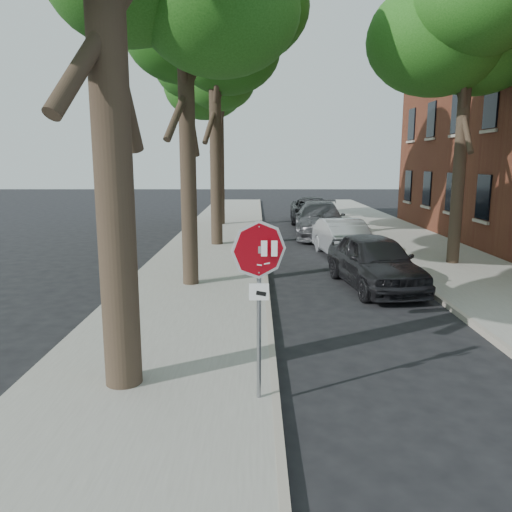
{
  "coord_description": "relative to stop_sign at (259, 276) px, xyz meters",
  "views": [
    {
      "loc": [
        -0.74,
        -6.79,
        3.5
      ],
      "look_at": [
        -0.74,
        0.92,
        2.05
      ],
      "focal_mm": 35.0,
      "sensor_mm": 36.0,
      "label": 1
    }
  ],
  "objects": [
    {
      "name": "sidewalk_right",
      "position": [
        6.7,
        12.03,
        -1.89
      ],
      "size": [
        4.0,
        55.0,
        0.12
      ],
      "primitive_type": "cube",
      "color": "gray",
      "rests_on": "ground"
    },
    {
      "name": "car_b",
      "position": [
        3.25,
        11.65,
        -1.25
      ],
      "size": [
        2.01,
        4.4,
        1.4
      ],
      "primitive_type": "imported",
      "rotation": [
        0.0,
        0.0,
        0.13
      ],
      "color": "#ACAEB5",
      "rests_on": "ground"
    },
    {
      "name": "curb_right",
      "position": [
        4.65,
        12.03,
        -1.88
      ],
      "size": [
        0.12,
        55.0,
        0.13
      ],
      "primitive_type": "cube",
      "color": "#9E9384",
      "rests_on": "ground"
    },
    {
      "name": "car_d",
      "position": [
        3.23,
        22.64,
        -1.22
      ],
      "size": [
        2.71,
        5.4,
        1.47
      ],
      "primitive_type": "imported",
      "rotation": [
        0.0,
        0.0,
        -0.05
      ],
      "color": "black",
      "rests_on": "ground"
    },
    {
      "name": "tree_far",
      "position": [
        -2.02,
        21.14,
        5.26
      ],
      "size": [
        5.29,
        4.91,
        9.33
      ],
      "color": "black",
      "rests_on": "sidewalk_left"
    },
    {
      "name": "car_c",
      "position": [
        2.98,
        16.89,
        -1.13
      ],
      "size": [
        2.69,
        5.78,
        1.63
      ],
      "primitive_type": "imported",
      "rotation": [
        0.0,
        0.0,
        -0.07
      ],
      "color": "#47474B",
      "rests_on": "ground"
    },
    {
      "name": "sidewalk_left",
      "position": [
        -1.8,
        12.03,
        -1.89
      ],
      "size": [
        4.0,
        55.0,
        0.12
      ],
      "primitive_type": "cube",
      "color": "gray",
      "rests_on": "ground"
    },
    {
      "name": "stop_sign",
      "position": [
        0.0,
        0.0,
        0.0
      ],
      "size": [
        0.76,
        0.34,
        2.61
      ],
      "color": "gray",
      "rests_on": "sidewalk_left"
    },
    {
      "name": "curb_left",
      "position": [
        0.25,
        12.03,
        -1.88
      ],
      "size": [
        0.12,
        55.0,
        0.13
      ],
      "primitive_type": "cube",
      "color": "#9E9384",
      "rests_on": "ground"
    },
    {
      "name": "tree_right",
      "position": [
        6.68,
        10.14,
        5.26
      ],
      "size": [
        5.29,
        4.91,
        9.33
      ],
      "color": "black",
      "rests_on": "sidewalk_right"
    },
    {
      "name": "tree_mid_a",
      "position": [
        -1.92,
        7.14,
        5.66
      ],
      "size": [
        5.59,
        5.19,
        9.84
      ],
      "color": "black",
      "rests_on": "sidewalk_left"
    },
    {
      "name": "car_a",
      "position": [
        3.3,
        7.0,
        -1.19
      ],
      "size": [
        2.37,
        4.67,
        1.52
      ],
      "primitive_type": "imported",
      "rotation": [
        0.0,
        0.0,
        0.13
      ],
      "color": "black",
      "rests_on": "ground"
    },
    {
      "name": "tree_mid_b",
      "position": [
        -1.72,
        14.15,
        6.05
      ],
      "size": [
        5.88,
        5.46,
        10.36
      ],
      "color": "black",
      "rests_on": "sidewalk_left"
    },
    {
      "name": "ground",
      "position": [
        0.7,
        0.03,
        -1.95
      ],
      "size": [
        120.0,
        120.0,
        0.0
      ],
      "primitive_type": "plane",
      "color": "black",
      "rests_on": "ground"
    }
  ]
}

